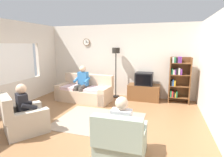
{
  "coord_description": "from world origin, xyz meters",
  "views": [
    {
      "loc": [
        1.77,
        -4.02,
        1.96
      ],
      "look_at": [
        0.34,
        0.62,
        1.04
      ],
      "focal_mm": 28.75,
      "sensor_mm": 36.0,
      "label": 1
    }
  ],
  "objects_px": {
    "couch": "(85,92)",
    "person_on_couch": "(82,82)",
    "bookshelf": "(178,78)",
    "floor_lamp": "(116,59)",
    "person_in_left_armchair": "(27,106)",
    "armchair_near_bookshelf": "(121,143)",
    "person_in_right_armchair": "(123,124)",
    "tv_stand": "(144,92)",
    "armchair_near_window": "(24,120)",
    "tv": "(144,79)"
  },
  "relations": [
    {
      "from": "person_on_couch",
      "to": "person_in_left_armchair",
      "type": "xyz_separation_m",
      "value": [
        -0.18,
        -2.37,
        -0.09
      ]
    },
    {
      "from": "tv",
      "to": "floor_lamp",
      "type": "bearing_deg",
      "value": 173.41
    },
    {
      "from": "person_on_couch",
      "to": "armchair_near_bookshelf",
      "type": "bearing_deg",
      "value": -52.41
    },
    {
      "from": "tv_stand",
      "to": "tv",
      "type": "bearing_deg",
      "value": -90.0
    },
    {
      "from": "tv_stand",
      "to": "bookshelf",
      "type": "height_order",
      "value": "bookshelf"
    },
    {
      "from": "floor_lamp",
      "to": "armchair_near_bookshelf",
      "type": "bearing_deg",
      "value": -72.63
    },
    {
      "from": "tv_stand",
      "to": "tv",
      "type": "height_order",
      "value": "tv"
    },
    {
      "from": "person_in_left_armchair",
      "to": "person_in_right_armchair",
      "type": "height_order",
      "value": "same"
    },
    {
      "from": "couch",
      "to": "armchair_near_window",
      "type": "distance_m",
      "value": 2.57
    },
    {
      "from": "couch",
      "to": "armchair_near_bookshelf",
      "type": "bearing_deg",
      "value": -54.2
    },
    {
      "from": "tv_stand",
      "to": "person_on_couch",
      "type": "relative_size",
      "value": 0.89
    },
    {
      "from": "armchair_near_bookshelf",
      "to": "person_in_right_armchair",
      "type": "bearing_deg",
      "value": 91.06
    },
    {
      "from": "bookshelf",
      "to": "floor_lamp",
      "type": "relative_size",
      "value": 0.85
    },
    {
      "from": "floor_lamp",
      "to": "bookshelf",
      "type": "bearing_deg",
      "value": -0.78
    },
    {
      "from": "tv_stand",
      "to": "person_in_left_armchair",
      "type": "relative_size",
      "value": 0.98
    },
    {
      "from": "couch",
      "to": "person_on_couch",
      "type": "relative_size",
      "value": 1.58
    },
    {
      "from": "tv_stand",
      "to": "armchair_near_window",
      "type": "distance_m",
      "value": 3.95
    },
    {
      "from": "bookshelf",
      "to": "person_in_left_armchair",
      "type": "xyz_separation_m",
      "value": [
        -3.36,
        -3.22,
        -0.23
      ]
    },
    {
      "from": "tv",
      "to": "armchair_near_window",
      "type": "height_order",
      "value": "tv"
    },
    {
      "from": "person_on_couch",
      "to": "person_in_right_armchair",
      "type": "height_order",
      "value": "person_on_couch"
    },
    {
      "from": "tv_stand",
      "to": "floor_lamp",
      "type": "xyz_separation_m",
      "value": [
        -1.07,
        0.1,
        1.17
      ]
    },
    {
      "from": "tv_stand",
      "to": "person_on_couch",
      "type": "xyz_separation_m",
      "value": [
        -2.05,
        -0.78,
        0.42
      ]
    },
    {
      "from": "couch",
      "to": "tv_stand",
      "type": "relative_size",
      "value": 1.78
    },
    {
      "from": "floor_lamp",
      "to": "person_on_couch",
      "type": "relative_size",
      "value": 1.49
    },
    {
      "from": "couch",
      "to": "armchair_near_bookshelf",
      "type": "relative_size",
      "value": 2.18
    },
    {
      "from": "person_on_couch",
      "to": "person_in_left_armchair",
      "type": "relative_size",
      "value": 1.11
    },
    {
      "from": "couch",
      "to": "floor_lamp",
      "type": "height_order",
      "value": "floor_lamp"
    },
    {
      "from": "person_in_right_armchair",
      "to": "armchair_near_bookshelf",
      "type": "bearing_deg",
      "value": -88.94
    },
    {
      "from": "tv",
      "to": "person_on_couch",
      "type": "distance_m",
      "value": 2.19
    },
    {
      "from": "floor_lamp",
      "to": "person_in_right_armchair",
      "type": "height_order",
      "value": "floor_lamp"
    },
    {
      "from": "armchair_near_window",
      "to": "armchair_near_bookshelf",
      "type": "relative_size",
      "value": 1.31
    },
    {
      "from": "armchair_near_bookshelf",
      "to": "person_on_couch",
      "type": "bearing_deg",
      "value": 127.59
    },
    {
      "from": "tv",
      "to": "person_on_couch",
      "type": "bearing_deg",
      "value": -159.78
    },
    {
      "from": "bookshelf",
      "to": "person_in_right_armchair",
      "type": "xyz_separation_m",
      "value": [
        -1.06,
        -3.51,
        -0.23
      ]
    },
    {
      "from": "tv",
      "to": "person_in_right_armchair",
      "type": "height_order",
      "value": "person_in_right_armchair"
    },
    {
      "from": "couch",
      "to": "person_in_right_armchair",
      "type": "bearing_deg",
      "value": -53.35
    },
    {
      "from": "person_in_right_armchair",
      "to": "bookshelf",
      "type": "bearing_deg",
      "value": 73.12
    },
    {
      "from": "armchair_near_bookshelf",
      "to": "person_in_left_armchair",
      "type": "relative_size",
      "value": 0.8
    },
    {
      "from": "person_in_left_armchair",
      "to": "tv",
      "type": "bearing_deg",
      "value": 54.46
    },
    {
      "from": "armchair_near_bookshelf",
      "to": "tv",
      "type": "bearing_deg",
      "value": 91.06
    },
    {
      "from": "tv_stand",
      "to": "bookshelf",
      "type": "xyz_separation_m",
      "value": [
        1.13,
        0.07,
        0.56
      ]
    },
    {
      "from": "couch",
      "to": "person_on_couch",
      "type": "height_order",
      "value": "person_on_couch"
    },
    {
      "from": "tv",
      "to": "armchair_near_window",
      "type": "xyz_separation_m",
      "value": [
        -2.28,
        -3.2,
        -0.49
      ]
    },
    {
      "from": "tv",
      "to": "bookshelf",
      "type": "distance_m",
      "value": 1.13
    },
    {
      "from": "tv_stand",
      "to": "bookshelf",
      "type": "bearing_deg",
      "value": 3.51
    },
    {
      "from": "floor_lamp",
      "to": "armchair_near_window",
      "type": "height_order",
      "value": "floor_lamp"
    },
    {
      "from": "armchair_near_bookshelf",
      "to": "person_in_right_armchair",
      "type": "relative_size",
      "value": 0.8
    },
    {
      "from": "couch",
      "to": "armchair_near_window",
      "type": "height_order",
      "value": "same"
    },
    {
      "from": "armchair_near_bookshelf",
      "to": "person_in_right_armchair",
      "type": "distance_m",
      "value": 0.33
    },
    {
      "from": "bookshelf",
      "to": "floor_lamp",
      "type": "bearing_deg",
      "value": 179.22
    }
  ]
}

